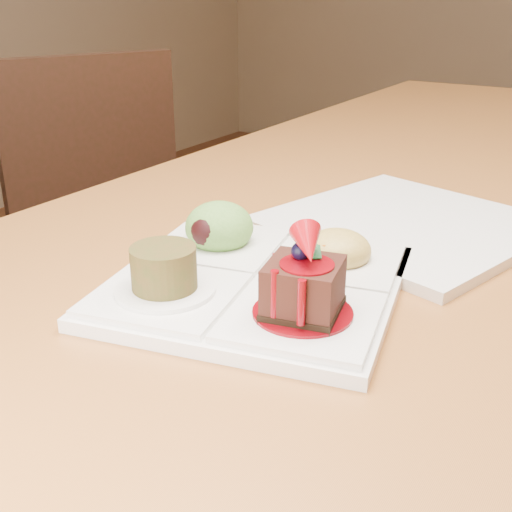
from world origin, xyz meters
The scene contains 3 objects.
chair_left centered at (-0.80, -0.04, 0.50)m, with size 0.51×0.51×0.88m.
sampler_plate centered at (-0.14, -0.52, 0.77)m, with size 0.30×0.30×0.10m.
second_plate centered at (-0.07, -0.30, 0.76)m, with size 0.27×0.27×0.01m, color white.
Camera 1 is at (0.15, -0.97, 1.01)m, focal length 45.00 mm.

